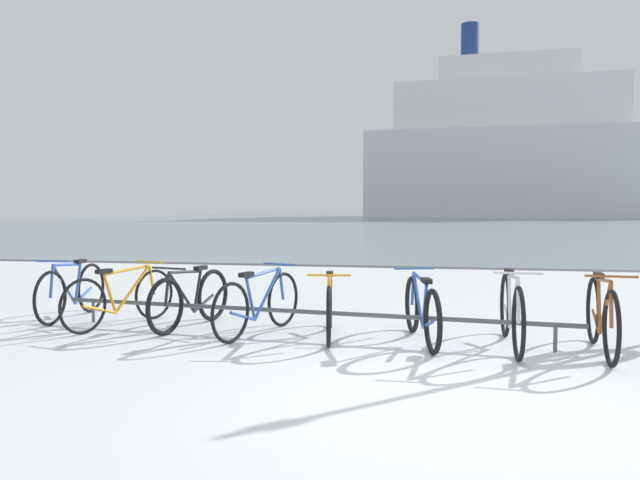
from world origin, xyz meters
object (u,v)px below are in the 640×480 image
(bicycle_6, at_px, (511,311))
(bicycle_7, at_px, (602,317))
(bicycle_1, at_px, (121,298))
(bicycle_4, at_px, (329,307))
(bicycle_0, at_px, (72,291))
(bicycle_2, at_px, (190,299))
(ferry_ship, at_px, (510,152))
(bicycle_5, at_px, (421,311))
(bicycle_3, at_px, (259,303))

(bicycle_6, xyz_separation_m, bicycle_7, (0.85, -0.13, -0.00))
(bicycle_1, distance_m, bicycle_4, 2.63)
(bicycle_0, xyz_separation_m, bicycle_2, (1.76, -0.28, -0.01))
(bicycle_4, distance_m, bicycle_7, 2.83)
(bicycle_4, bearing_deg, bicycle_0, 171.96)
(bicycle_0, distance_m, ferry_ship, 74.38)
(bicycle_6, relative_size, ferry_ship, 0.05)
(bicycle_5, xyz_separation_m, ferry_ship, (10.25, 73.08, 7.88))
(bicycle_0, distance_m, bicycle_3, 2.73)
(bicycle_2, xyz_separation_m, bicycle_7, (4.56, -0.54, 0.03))
(bicycle_1, xyz_separation_m, bicycle_7, (5.43, -0.47, 0.03))
(bicycle_5, bearing_deg, bicycle_4, 173.74)
(bicycle_0, bearing_deg, bicycle_6, -7.23)
(bicycle_5, bearing_deg, bicycle_3, 176.77)
(bicycle_0, distance_m, bicycle_4, 3.55)
(bicycle_1, relative_size, bicycle_5, 0.98)
(bicycle_6, height_order, ferry_ship, ferry_ship)
(bicycle_2, distance_m, ferry_ship, 74.33)
(bicycle_0, height_order, bicycle_6, bicycle_6)
(bicycle_0, height_order, bicycle_2, bicycle_0)
(bicycle_4, bearing_deg, bicycle_1, 176.72)
(bicycle_2, distance_m, bicycle_5, 2.80)
(bicycle_1, xyz_separation_m, bicycle_6, (4.58, -0.35, 0.03))
(bicycle_1, xyz_separation_m, bicycle_3, (1.80, -0.16, 0.00))
(bicycle_5, xyz_separation_m, bicycle_6, (0.93, -0.08, 0.03))
(bicycle_1, height_order, bicycle_7, bicycle_7)
(bicycle_2, relative_size, bicycle_3, 0.98)
(bicycle_2, relative_size, bicycle_4, 1.01)
(bicycle_3, bearing_deg, bicycle_6, -3.89)
(bicycle_2, xyz_separation_m, bicycle_3, (0.93, -0.22, 0.01))
(bicycle_4, relative_size, bicycle_7, 0.94)
(bicycle_0, xyz_separation_m, bicycle_3, (2.69, -0.50, -0.01))
(bicycle_4, bearing_deg, bicycle_7, -6.59)
(bicycle_0, height_order, bicycle_7, bicycle_7)
(bicycle_4, xyz_separation_m, ferry_ship, (11.28, 72.97, 7.88))
(bicycle_7, bearing_deg, bicycle_4, 173.41)
(bicycle_2, xyz_separation_m, ferry_ship, (13.03, 72.76, 7.88))
(bicycle_2, bearing_deg, bicycle_0, 170.85)
(bicycle_5, relative_size, bicycle_6, 0.92)
(bicycle_1, relative_size, bicycle_2, 1.02)
(bicycle_4, bearing_deg, bicycle_5, -6.26)
(bicycle_1, relative_size, bicycle_3, 1.00)
(ferry_ship, bearing_deg, bicycle_2, -100.15)
(ferry_ship, bearing_deg, bicycle_3, -99.42)
(bicycle_1, distance_m, bicycle_3, 1.81)
(bicycle_5, bearing_deg, bicycle_1, 175.88)
(bicycle_1, relative_size, bicycle_6, 0.91)
(bicycle_7, relative_size, ferry_ship, 0.05)
(bicycle_0, xyz_separation_m, bicycle_6, (5.47, -0.69, 0.02))
(bicycle_4, height_order, bicycle_6, bicycle_6)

